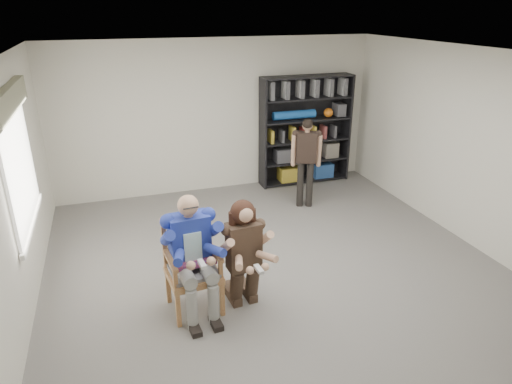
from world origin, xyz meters
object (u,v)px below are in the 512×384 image
object	(u,v)px
armchair	(193,268)
kneeling_woman	(245,257)
seated_man	(192,255)
bookshelf	(305,131)
standing_man	(306,164)

from	to	relation	value
armchair	kneeling_woman	bearing A→B (deg)	-16.47
seated_man	bookshelf	world-z (taller)	bookshelf
seated_man	bookshelf	bearing A→B (deg)	45.13
seated_man	kneeling_woman	world-z (taller)	seated_man
standing_man	kneeling_woman	bearing A→B (deg)	-105.34
kneeling_woman	standing_man	bearing A→B (deg)	48.23
kneeling_woman	bookshelf	size ratio (longest dim) A/B	0.63
bookshelf	armchair	bearing A→B (deg)	-130.08
kneeling_woman	bookshelf	world-z (taller)	bookshelf
seated_man	kneeling_woman	xyz separation A→B (m)	(0.58, -0.12, -0.06)
bookshelf	standing_man	bearing A→B (deg)	-113.24
armchair	bookshelf	distance (m)	4.55
armchair	bookshelf	bearing A→B (deg)	45.13
seated_man	standing_man	world-z (taller)	standing_man
bookshelf	standing_man	size ratio (longest dim) A/B	1.33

